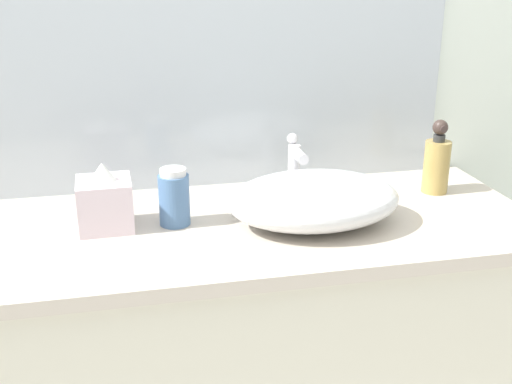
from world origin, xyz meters
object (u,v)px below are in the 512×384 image
at_px(sink_basin, 314,200).
at_px(lotion_bottle, 174,198).
at_px(tissue_box, 105,201).
at_px(soap_dispenser, 437,162).

bearing_deg(sink_basin, lotion_bottle, 168.34).
height_order(sink_basin, tissue_box, tissue_box).
distance_m(lotion_bottle, tissue_box, 0.16).
distance_m(sink_basin, tissue_box, 0.47).
xyz_separation_m(soap_dispenser, tissue_box, (-0.84, -0.06, -0.02)).
bearing_deg(tissue_box, soap_dispenser, 4.22).
height_order(soap_dispenser, lotion_bottle, soap_dispenser).
height_order(lotion_bottle, tissue_box, tissue_box).
relative_size(sink_basin, soap_dispenser, 2.07).
distance_m(sink_basin, soap_dispenser, 0.40).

